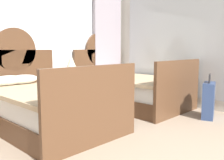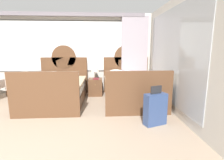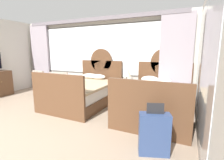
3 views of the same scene
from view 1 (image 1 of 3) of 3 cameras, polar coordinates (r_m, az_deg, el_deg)
The scene contains 7 objects.
wall_right_mirror at distance 5.62m, azimuth 18.61°, elevation 7.76°, with size 0.08×4.35×2.70m.
bed_near_window at distance 4.11m, azimuth -14.71°, elevation -5.63°, with size 1.54×2.23×1.64m.
bed_near_mirror at distance 5.48m, azimuth 4.49°, elevation -2.23°, with size 1.54×2.23×1.64m.
nightstand_between_beds at distance 5.27m, azimuth -8.79°, elevation -3.60°, with size 0.45×0.48×0.55m.
table_lamp_on_nightstand at distance 5.22m, azimuth -9.31°, elevation 3.75°, with size 0.27×0.27×0.57m.
book_on_nightstand at distance 5.18m, azimuth -7.95°, elevation -0.51°, with size 0.18×0.26×0.03m.
suitcase_on_floor at distance 4.86m, azimuth 21.25°, elevation -4.31°, with size 0.49×0.33×0.81m.
Camera 1 is at (-1.82, -0.83, 1.25)m, focal length 39.89 mm.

